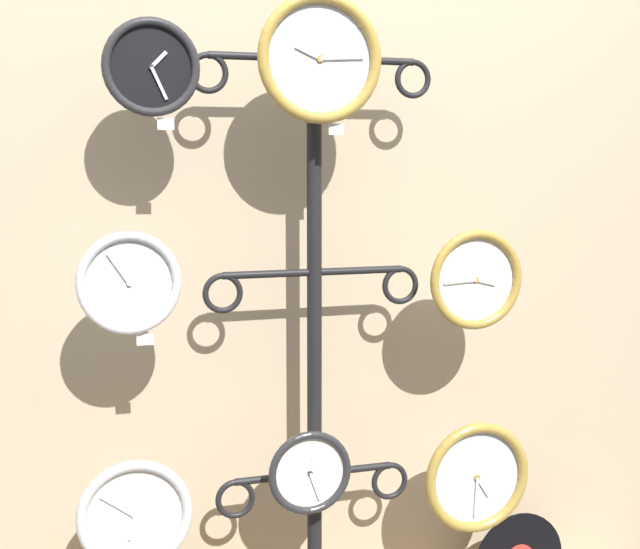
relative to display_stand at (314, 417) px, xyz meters
The scene contains 12 objects.
shop_wall 0.72m from the display_stand, 90.00° to the left, with size 4.40×0.04×2.80m.
display_stand is the anchor object (origin of this frame).
clock_top_left 1.01m from the display_stand, 169.12° to the right, with size 0.23×0.04×0.23m.
clock_top_center 0.95m from the display_stand, 99.62° to the right, with size 0.32×0.04×0.32m.
clock_middle_left 0.65m from the display_stand, 167.91° to the right, with size 0.25×0.04×0.25m.
clock_middle_right 0.58m from the display_stand, 13.90° to the right, with size 0.27×0.04×0.27m.
clock_bottom_left 0.54m from the display_stand, 169.26° to the right, with size 0.29×0.04×0.29m.
clock_bottom_center 0.15m from the display_stand, 116.11° to the right, with size 0.23×0.04×0.23m.
clock_bottom_right 0.49m from the display_stand, 11.70° to the right, with size 0.32×0.04×0.32m.
price_tag_upper 0.88m from the display_stand, 167.98° to the right, with size 0.04×0.00×0.03m.
price_tag_mid 0.78m from the display_stand, 74.86° to the right, with size 0.04×0.00×0.03m.
price_tag_lower 0.54m from the display_stand, 166.85° to the right, with size 0.04×0.00×0.03m.
Camera 1 is at (-0.70, -1.84, 1.40)m, focal length 50.00 mm.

